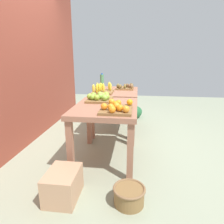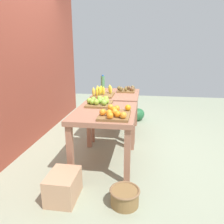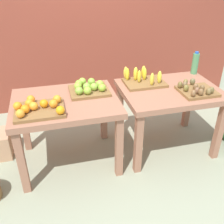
{
  "view_description": "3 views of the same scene",
  "coord_description": "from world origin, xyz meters",
  "views": [
    {
      "loc": [
        -3.0,
        -0.39,
        1.37
      ],
      "look_at": [
        -0.06,
        -0.02,
        0.53
      ],
      "focal_mm": 31.83,
      "sensor_mm": 36.0,
      "label": 1
    },
    {
      "loc": [
        -3.31,
        -0.51,
        1.55
      ],
      "look_at": [
        0.07,
        -0.0,
        0.55
      ],
      "focal_mm": 35.6,
      "sensor_mm": 36.0,
      "label": 2
    },
    {
      "loc": [
        -0.68,
        -2.31,
        1.93
      ],
      "look_at": [
        -0.1,
        -0.05,
        0.58
      ],
      "focal_mm": 41.88,
      "sensor_mm": 36.0,
      "label": 3
    }
  ],
  "objects": [
    {
      "name": "ground_plane",
      "position": [
        0.0,
        0.0,
        0.0
      ],
      "size": [
        8.0,
        8.0,
        0.0
      ],
      "primitive_type": "plane",
      "color": "gray"
    },
    {
      "name": "back_wall",
      "position": [
        0.0,
        1.35,
        1.5
      ],
      "size": [
        4.4,
        0.12,
        3.0
      ],
      "primitive_type": "cube",
      "color": "brown",
      "rests_on": "ground_plane"
    },
    {
      "name": "display_table_left",
      "position": [
        -0.56,
        0.0,
        0.64
      ],
      "size": [
        1.04,
        0.8,
        0.75
      ],
      "color": "#9B664E",
      "rests_on": "ground_plane"
    },
    {
      "name": "display_table_right",
      "position": [
        0.56,
        0.0,
        0.64
      ],
      "size": [
        1.04,
        0.8,
        0.75
      ],
      "color": "#9B664E",
      "rests_on": "ground_plane"
    },
    {
      "name": "orange_bin",
      "position": [
        -0.81,
        -0.16,
        0.79
      ],
      "size": [
        0.47,
        0.38,
        0.11
      ],
      "color": "brown",
      "rests_on": "display_table_left"
    },
    {
      "name": "apple_bin",
      "position": [
        -0.3,
        0.13,
        0.8
      ],
      "size": [
        0.4,
        0.36,
        0.11
      ],
      "color": "brown",
      "rests_on": "display_table_left"
    },
    {
      "name": "banana_crate",
      "position": [
        0.32,
        0.19,
        0.8
      ],
      "size": [
        0.44,
        0.33,
        0.17
      ],
      "color": "brown",
      "rests_on": "display_table_right"
    },
    {
      "name": "kiwi_bin",
      "position": [
        0.77,
        -0.17,
        0.79
      ],
      "size": [
        0.37,
        0.33,
        0.1
      ],
      "color": "brown",
      "rests_on": "display_table_right"
    },
    {
      "name": "water_bottle",
      "position": [
        1.02,
        0.33,
        0.88
      ],
      "size": [
        0.08,
        0.08,
        0.27
      ],
      "color": "#4C8C59",
      "rests_on": "display_table_right"
    },
    {
      "name": "watermelon_pile",
      "position": [
        1.44,
        -0.24,
        0.13
      ],
      "size": [
        0.65,
        0.69,
        0.27
      ],
      "color": "#2C702D",
      "rests_on": "ground_plane"
    },
    {
      "name": "wicker_basket",
      "position": [
        -1.4,
        -0.35,
        0.1
      ],
      "size": [
        0.31,
        0.31,
        0.18
      ],
      "color": "olive",
      "rests_on": "ground_plane"
    },
    {
      "name": "cardboard_produce_box",
      "position": [
        -1.39,
        0.3,
        0.15
      ],
      "size": [
        0.4,
        0.3,
        0.29
      ],
      "primitive_type": "cube",
      "color": "tan",
      "rests_on": "ground_plane"
    }
  ]
}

